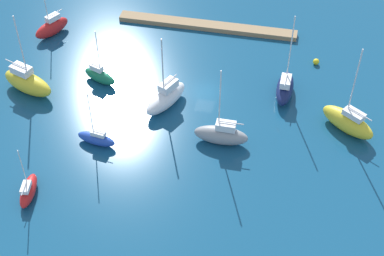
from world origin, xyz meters
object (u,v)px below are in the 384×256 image
object	(u,v)px
sailboat_gray_mid_basin	(221,134)
sailboat_yellow_lone_north	(348,121)
pier_dock	(207,26)
sailboat_red_center_basin	(52,27)
sailboat_navy_inner_mooring	(285,88)
mooring_buoy_yellow	(316,62)
sailboat_blue_near_pier	(96,138)
sailboat_green_far_north	(100,76)
sailboat_red_off_beacon	(28,190)
sailboat_yellow_outer_mooring	(27,82)
sailboat_white_lone_south	(166,97)

from	to	relation	value
sailboat_gray_mid_basin	sailboat_yellow_lone_north	world-z (taller)	sailboat_yellow_lone_north
pier_dock	sailboat_red_center_basin	bearing A→B (deg)	16.01
sailboat_navy_inner_mooring	sailboat_gray_mid_basin	world-z (taller)	sailboat_navy_inner_mooring
mooring_buoy_yellow	sailboat_blue_near_pier	bearing A→B (deg)	40.14
sailboat_green_far_north	sailboat_red_center_basin	bearing A→B (deg)	159.17
sailboat_green_far_north	mooring_buoy_yellow	xyz separation A→B (m)	(-29.08, -10.03, -0.64)
sailboat_blue_near_pier	sailboat_red_off_beacon	size ratio (longest dim) A/B	1.16
sailboat_yellow_lone_north	sailboat_red_off_beacon	distance (m)	39.44
sailboat_red_center_basin	sailboat_red_off_beacon	bearing A→B (deg)	46.38
sailboat_yellow_outer_mooring	sailboat_gray_mid_basin	distance (m)	27.54
sailboat_navy_inner_mooring	sailboat_red_off_beacon	world-z (taller)	sailboat_navy_inner_mooring
sailboat_yellow_lone_north	sailboat_blue_near_pier	bearing A→B (deg)	50.97
sailboat_green_far_north	sailboat_red_off_beacon	world-z (taller)	sailboat_green_far_north
sailboat_green_far_north	sailboat_gray_mid_basin	size ratio (longest dim) A/B	0.76
sailboat_blue_near_pier	sailboat_yellow_lone_north	xyz separation A→B (m)	(-30.14, -8.66, 0.59)
sailboat_blue_near_pier	sailboat_yellow_lone_north	world-z (taller)	sailboat_yellow_lone_north
sailboat_green_far_north	sailboat_blue_near_pier	world-z (taller)	sailboat_green_far_north
sailboat_navy_inner_mooring	sailboat_white_lone_south	bearing A→B (deg)	111.04
sailboat_yellow_outer_mooring	sailboat_blue_near_pier	world-z (taller)	sailboat_yellow_outer_mooring
sailboat_green_far_north	sailboat_white_lone_south	size ratio (longest dim) A/B	0.78
sailboat_yellow_lone_north	sailboat_white_lone_south	bearing A→B (deg)	34.95
sailboat_green_far_north	sailboat_white_lone_south	distance (m)	10.56
sailboat_red_center_basin	sailboat_red_off_beacon	xyz separation A→B (m)	(-9.16, 30.55, -0.44)
sailboat_red_off_beacon	sailboat_white_lone_south	bearing A→B (deg)	-41.14
sailboat_yellow_outer_mooring	sailboat_yellow_lone_north	xyz separation A→B (m)	(-42.34, -0.95, -0.16)
sailboat_navy_inner_mooring	mooring_buoy_yellow	world-z (taller)	sailboat_navy_inner_mooring
sailboat_yellow_outer_mooring	sailboat_yellow_lone_north	world-z (taller)	sailboat_yellow_lone_north
sailboat_white_lone_south	sailboat_red_off_beacon	xyz separation A→B (m)	(11.62, 18.12, -0.55)
pier_dock	sailboat_gray_mid_basin	distance (m)	25.12
sailboat_white_lone_south	pier_dock	bearing A→B (deg)	-160.32
pier_dock	sailboat_blue_near_pier	bearing A→B (deg)	72.53
sailboat_green_far_north	sailboat_navy_inner_mooring	world-z (taller)	sailboat_navy_inner_mooring
sailboat_yellow_outer_mooring	sailboat_red_center_basin	world-z (taller)	sailboat_yellow_outer_mooring
sailboat_navy_inner_mooring	sailboat_white_lone_south	distance (m)	15.97
sailboat_green_far_north	sailboat_blue_near_pier	size ratio (longest dim) A/B	1.03
pier_dock	sailboat_white_lone_south	xyz separation A→B (m)	(1.95, 18.96, 1.07)
sailboat_red_off_beacon	sailboat_red_center_basin	bearing A→B (deg)	8.22
sailboat_red_center_basin	sailboat_navy_inner_mooring	xyz separation A→B (m)	(-35.87, 7.20, 0.01)
sailboat_red_center_basin	sailboat_gray_mid_basin	world-z (taller)	sailboat_gray_mid_basin
sailboat_gray_mid_basin	pier_dock	bearing A→B (deg)	-75.28
sailboat_white_lone_south	sailboat_yellow_lone_north	world-z (taller)	sailboat_yellow_lone_north
pier_dock	sailboat_navy_inner_mooring	xyz separation A→B (m)	(-13.14, 13.72, 0.96)
sailboat_green_far_north	sailboat_blue_near_pier	distance (m)	12.13
sailboat_red_center_basin	sailboat_yellow_lone_north	xyz separation A→B (m)	(-44.18, 12.43, 0.16)
sailboat_navy_inner_mooring	sailboat_white_lone_south	world-z (taller)	sailboat_navy_inner_mooring
sailboat_yellow_lone_north	sailboat_red_center_basin	bearing A→B (deg)	19.23
sailboat_navy_inner_mooring	sailboat_red_off_beacon	bearing A→B (deg)	133.07
sailboat_blue_near_pier	sailboat_red_off_beacon	xyz separation A→B (m)	(4.88, 9.47, -0.02)
pier_dock	mooring_buoy_yellow	world-z (taller)	mooring_buoy_yellow
sailboat_red_center_basin	sailboat_blue_near_pier	distance (m)	25.34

